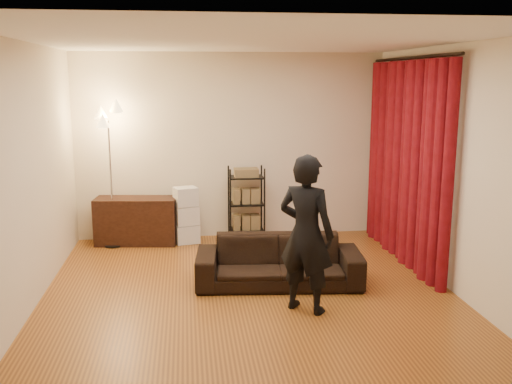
{
  "coord_description": "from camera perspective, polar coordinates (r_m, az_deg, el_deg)",
  "views": [
    {
      "loc": [
        -0.66,
        -5.82,
        2.34
      ],
      "look_at": [
        0.1,
        0.3,
        1.1
      ],
      "focal_mm": 40.0,
      "sensor_mm": 36.0,
      "label": 1
    }
  ],
  "objects": [
    {
      "name": "floor",
      "position": [
        6.3,
        -0.58,
        -10.42
      ],
      "size": [
        5.0,
        5.0,
        0.0
      ],
      "primitive_type": "plane",
      "color": "#975B1E",
      "rests_on": "ground"
    },
    {
      "name": "ceiling",
      "position": [
        5.86,
        -0.63,
        14.9
      ],
      "size": [
        5.0,
        5.0,
        0.0
      ],
      "primitive_type": "plane",
      "rotation": [
        3.14,
        0.0,
        0.0
      ],
      "color": "white",
      "rests_on": "ground"
    },
    {
      "name": "wall_back",
      "position": [
        8.4,
        -2.53,
        4.6
      ],
      "size": [
        5.0,
        0.0,
        5.0
      ],
      "primitive_type": "plane",
      "rotation": [
        1.57,
        0.0,
        0.0
      ],
      "color": "beige",
      "rests_on": "ground"
    },
    {
      "name": "wall_front",
      "position": [
        3.52,
        4.0,
        -4.97
      ],
      "size": [
        5.0,
        0.0,
        5.0
      ],
      "primitive_type": "plane",
      "rotation": [
        -1.57,
        0.0,
        0.0
      ],
      "color": "beige",
      "rests_on": "ground"
    },
    {
      "name": "wall_left",
      "position": [
        6.11,
        -22.07,
        1.21
      ],
      "size": [
        0.0,
        5.0,
        5.0
      ],
      "primitive_type": "plane",
      "rotation": [
        1.57,
        0.0,
        1.57
      ],
      "color": "beige",
      "rests_on": "ground"
    },
    {
      "name": "wall_right",
      "position": [
        6.58,
        19.28,
        2.08
      ],
      "size": [
        0.0,
        5.0,
        5.0
      ],
      "primitive_type": "plane",
      "rotation": [
        1.57,
        0.0,
        -1.57
      ],
      "color": "beige",
      "rests_on": "ground"
    },
    {
      "name": "curtain_rod",
      "position": [
        7.49,
        15.35,
        12.82
      ],
      "size": [
        0.04,
        2.65,
        0.04
      ],
      "primitive_type": "cylinder",
      "rotation": [
        1.57,
        0.0,
        0.0
      ],
      "color": "black",
      "rests_on": "wall_right"
    },
    {
      "name": "curtain",
      "position": [
        7.56,
        14.69,
        2.9
      ],
      "size": [
        0.22,
        2.65,
        2.55
      ],
      "primitive_type": null,
      "color": "maroon",
      "rests_on": "ground"
    },
    {
      "name": "sofa",
      "position": [
        6.58,
        2.29,
        -6.94
      ],
      "size": [
        1.94,
        0.9,
        0.55
      ],
      "primitive_type": "imported",
      "rotation": [
        0.0,
        0.0,
        -0.09
      ],
      "color": "black",
      "rests_on": "ground"
    },
    {
      "name": "person",
      "position": [
        5.73,
        5.03,
        -4.2
      ],
      "size": [
        0.7,
        0.67,
        1.61
      ],
      "primitive_type": "imported",
      "rotation": [
        0.0,
        0.0,
        2.49
      ],
      "color": "black",
      "rests_on": "ground"
    },
    {
      "name": "media_cabinet",
      "position": [
        8.32,
        -11.87,
        -2.83
      ],
      "size": [
        1.18,
        0.56,
        0.67
      ],
      "primitive_type": "cube",
      "rotation": [
        0.0,
        0.0,
        -0.12
      ],
      "color": "black",
      "rests_on": "ground"
    },
    {
      "name": "storage_boxes",
      "position": [
        8.21,
        -6.95,
        -2.31
      ],
      "size": [
        0.39,
        0.34,
        0.82
      ],
      "primitive_type": null,
      "rotation": [
        0.0,
        0.0,
        0.27
      ],
      "color": "silver",
      "rests_on": "ground"
    },
    {
      "name": "wire_shelf",
      "position": [
        8.3,
        -0.98,
        -1.17
      ],
      "size": [
        0.52,
        0.39,
        1.08
      ],
      "primitive_type": null,
      "rotation": [
        0.0,
        0.0,
        -0.1
      ],
      "color": "black",
      "rests_on": "ground"
    },
    {
      "name": "floor_lamp",
      "position": [
        8.15,
        -14.32,
        1.47
      ],
      "size": [
        0.46,
        0.46,
        1.98
      ],
      "primitive_type": null,
      "rotation": [
        0.0,
        0.0,
        -0.39
      ],
      "color": "silver",
      "rests_on": "ground"
    }
  ]
}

